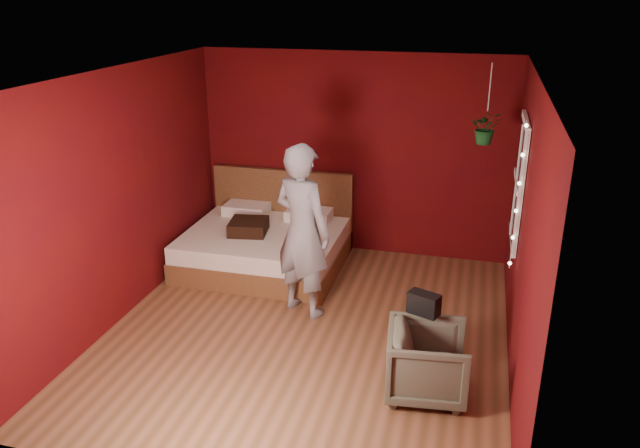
# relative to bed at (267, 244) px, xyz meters

# --- Properties ---
(floor) EXTENTS (4.50, 4.50, 0.00)m
(floor) POSITION_rel_bed_xyz_m (0.95, -1.47, -0.27)
(floor) COLOR brown
(floor) RESTS_ON ground
(room_walls) EXTENTS (4.04, 4.54, 2.62)m
(room_walls) POSITION_rel_bed_xyz_m (0.95, -1.47, 1.40)
(room_walls) COLOR #570B09
(room_walls) RESTS_ON ground
(window) EXTENTS (0.05, 0.97, 1.27)m
(window) POSITION_rel_bed_xyz_m (2.92, -0.57, 1.23)
(window) COLOR white
(window) RESTS_ON room_walls
(fairy_lights) EXTENTS (0.04, 0.04, 1.45)m
(fairy_lights) POSITION_rel_bed_xyz_m (2.89, -1.10, 1.23)
(fairy_lights) COLOR silver
(fairy_lights) RESTS_ON room_walls
(bed) EXTENTS (1.92, 1.63, 1.06)m
(bed) POSITION_rel_bed_xyz_m (0.00, 0.00, 0.00)
(bed) COLOR brown
(bed) RESTS_ON ground
(person) EXTENTS (0.81, 0.69, 1.88)m
(person) POSITION_rel_bed_xyz_m (0.79, -1.07, 0.66)
(person) COLOR gray
(person) RESTS_ON ground
(armchair) EXTENTS (0.76, 0.74, 0.63)m
(armchair) POSITION_rel_bed_xyz_m (2.23, -2.22, 0.04)
(armchair) COLOR #575745
(armchair) RESTS_ON ground
(handbag) EXTENTS (0.31, 0.23, 0.20)m
(handbag) POSITION_rel_bed_xyz_m (2.15, -1.95, 0.45)
(handbag) COLOR black
(handbag) RESTS_ON armchair
(throw_pillow) EXTENTS (0.51, 0.51, 0.16)m
(throw_pillow) POSITION_rel_bed_xyz_m (-0.16, -0.18, 0.29)
(throw_pillow) COLOR black
(throw_pillow) RESTS_ON bed
(hanging_plant) EXTENTS (0.36, 0.32, 0.85)m
(hanging_plant) POSITION_rel_bed_xyz_m (2.55, -0.08, 1.65)
(hanging_plant) COLOR silver
(hanging_plant) RESTS_ON room_walls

